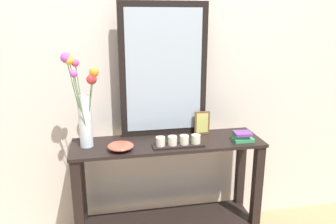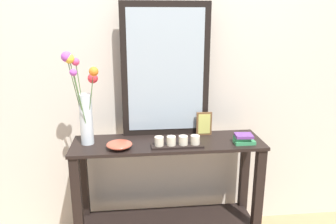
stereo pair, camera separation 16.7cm
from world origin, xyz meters
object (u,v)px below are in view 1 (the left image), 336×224
at_px(mirror_leaning, 164,71).
at_px(decorative_bowl, 121,146).
at_px(tall_vase_left, 83,105).
at_px(console_table, 168,185).
at_px(picture_frame_small, 202,123).
at_px(book_stack, 242,137).
at_px(candle_tray, 178,142).

bearing_deg(mirror_leaning, decorative_bowl, -142.70).
relative_size(mirror_leaning, decorative_bowl, 5.52).
bearing_deg(decorative_bowl, tall_vase_left, 155.49).
bearing_deg(console_table, picture_frame_small, 21.32).
bearing_deg(book_stack, candle_tray, -178.75).
bearing_deg(picture_frame_small, decorative_bowl, -161.36).
relative_size(console_table, candle_tray, 3.82).
bearing_deg(candle_tray, console_table, 116.86).
xyz_separation_m(picture_frame_small, book_stack, (0.21, -0.18, -0.05)).
bearing_deg(console_table, mirror_leaning, 89.36).
height_order(decorative_bowl, book_stack, book_stack).
relative_size(mirror_leaning, picture_frame_small, 5.45).
height_order(candle_tray, book_stack, candle_tray).
height_order(picture_frame_small, book_stack, picture_frame_small).
distance_m(mirror_leaning, decorative_bowl, 0.56).
height_order(candle_tray, decorative_bowl, candle_tray).
height_order(console_table, mirror_leaning, mirror_leaning).
bearing_deg(decorative_bowl, candle_tray, -0.52).
distance_m(tall_vase_left, picture_frame_small, 0.79).
distance_m(console_table, mirror_leaning, 0.75).
relative_size(console_table, book_stack, 9.45).
relative_size(candle_tray, decorative_bowl, 2.04).
bearing_deg(book_stack, console_table, 169.89).
bearing_deg(tall_vase_left, console_table, -0.39).
xyz_separation_m(tall_vase_left, decorative_bowl, (0.20, -0.09, -0.24)).
height_order(console_table, book_stack, book_stack).
distance_m(console_table, decorative_bowl, 0.46).
xyz_separation_m(console_table, decorative_bowl, (-0.30, -0.09, 0.34)).
bearing_deg(tall_vase_left, candle_tray, -9.81).
distance_m(mirror_leaning, book_stack, 0.65).
bearing_deg(picture_frame_small, tall_vase_left, -172.86).
height_order(mirror_leaning, book_stack, mirror_leaning).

